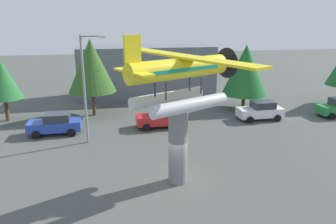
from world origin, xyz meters
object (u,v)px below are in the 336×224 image
at_px(car_mid_red, 161,117).
at_px(tree_west, 2,79).
at_px(car_far_white, 261,110).
at_px(storefront_building, 146,71).
at_px(tree_center_back, 245,70).
at_px(car_near_blue, 55,124).
at_px(display_pedestal, 178,146).
at_px(floatplane_monument, 181,77).
at_px(streetlight_primary, 86,82).
at_px(tree_east, 91,66).

relative_size(car_mid_red, tree_west, 0.73).
height_order(car_far_white, tree_west, tree_west).
xyz_separation_m(storefront_building, tree_center_back, (9.08, -8.08, 1.15)).
relative_size(car_near_blue, storefront_building, 0.26).
xyz_separation_m(tree_west, tree_center_back, (23.12, -0.48, 0.23)).
relative_size(display_pedestal, car_far_white, 1.08).
height_order(display_pedestal, tree_center_back, tree_center_back).
xyz_separation_m(floatplane_monument, storefront_building, (0.91, 21.94, -3.21)).
height_order(streetlight_primary, storefront_building, streetlight_primary).
relative_size(car_near_blue, tree_west, 0.73).
xyz_separation_m(car_near_blue, tree_east, (2.99, 4.90, 3.98)).
bearing_deg(car_mid_red, car_near_blue, 0.64).
bearing_deg(floatplane_monument, display_pedestal, -180.00).
bearing_deg(streetlight_primary, car_near_blue, 139.67).
bearing_deg(storefront_building, car_mid_red, -91.42).
bearing_deg(floatplane_monument, storefront_building, 62.21).
xyz_separation_m(floatplane_monument, streetlight_primary, (-5.37, 7.29, -1.51)).
relative_size(streetlight_primary, storefront_building, 0.51).
bearing_deg(tree_west, tree_center_back, -1.19).
bearing_deg(tree_center_back, storefront_building, 138.34).
bearing_deg(car_mid_red, tree_west, -18.24).
height_order(floatplane_monument, tree_west, floatplane_monument).
relative_size(car_near_blue, car_far_white, 1.00).
xyz_separation_m(car_mid_red, tree_center_back, (9.38, 4.05, 3.25)).
xyz_separation_m(streetlight_primary, storefront_building, (6.28, 14.66, -1.71)).
relative_size(car_far_white, streetlight_primary, 0.52).
height_order(display_pedestal, car_near_blue, display_pedestal).
height_order(car_far_white, tree_center_back, tree_center_back).
height_order(streetlight_primary, tree_east, streetlight_primary).
bearing_deg(tree_east, car_near_blue, -121.40).
bearing_deg(floatplane_monument, car_near_blue, 104.86).
relative_size(car_mid_red, tree_east, 0.57).
bearing_deg(car_far_white, car_near_blue, 1.43).
distance_m(streetlight_primary, tree_center_back, 16.72).
height_order(display_pedestal, streetlight_primary, streetlight_primary).
bearing_deg(car_far_white, floatplane_monument, 45.17).
bearing_deg(tree_east, tree_west, -178.02).
height_order(car_mid_red, tree_center_back, tree_center_back).
bearing_deg(tree_east, tree_center_back, -2.83).
bearing_deg(display_pedestal, tree_center_back, 54.02).
xyz_separation_m(car_mid_red, car_far_white, (9.51, 0.36, 0.00)).
xyz_separation_m(car_far_white, storefront_building, (-9.21, 11.77, 2.10)).
distance_m(floatplane_monument, car_mid_red, 11.18).
height_order(tree_west, tree_east, tree_east).
relative_size(car_mid_red, car_far_white, 1.00).
xyz_separation_m(car_far_white, tree_center_back, (-0.13, 3.69, 3.25)).
height_order(display_pedestal, car_mid_red, display_pedestal).
distance_m(car_near_blue, car_mid_red, 8.85).
relative_size(display_pedestal, streetlight_primary, 0.56).
xyz_separation_m(car_mid_red, tree_west, (-13.74, 4.53, 3.02)).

